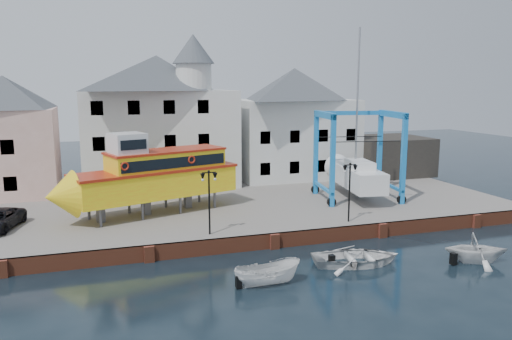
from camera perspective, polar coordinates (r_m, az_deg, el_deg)
name	(u,v)px	position (r m, az deg, el deg)	size (l,w,h in m)	color
ground	(274,249)	(32.86, 2.10, -8.97)	(140.00, 140.00, 0.00)	black
hardstanding	(231,203)	(42.82, -2.92, -3.83)	(44.00, 22.00, 1.00)	#68635C
quay_wall	(274,241)	(32.79, 2.04, -8.09)	(44.00, 0.47, 1.00)	brown
building_pink	(7,136)	(48.02, -26.59, 3.47)	(8.00, 7.00, 10.30)	tan
building_white_main	(160,119)	(48.09, -10.93, 5.76)	(14.00, 8.30, 14.00)	silver
building_white_right	(294,123)	(52.24, 4.36, 5.39)	(12.00, 8.00, 11.20)	silver
shed_dark	(387,156)	(55.44, 14.72, 1.61)	(8.00, 7.00, 4.00)	black
lamp_post_left	(209,186)	(31.81, -5.39, -1.84)	(1.12, 0.32, 4.20)	black
lamp_post_right	(350,177)	(35.27, 10.68, -0.82)	(1.12, 0.32, 4.20)	black
tour_boat	(146,176)	(37.48, -12.47, -0.70)	(14.43, 7.70, 6.14)	#59595E
travel_lift	(354,169)	(43.51, 11.10, 0.06)	(7.31, 9.61, 14.13)	#1174B8
motorboat_a	(267,285)	(27.29, 1.32, -12.97)	(1.40, 3.72, 1.44)	silver
motorboat_b	(356,264)	(30.73, 11.35, -10.51)	(3.73, 5.22, 1.08)	silver
motorboat_c	(475,262)	(33.19, 23.76, -9.63)	(3.13, 3.62, 1.91)	silver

